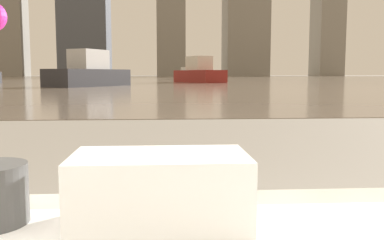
# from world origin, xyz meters

# --- Properties ---
(towel_stack) EXTENTS (0.29, 0.17, 0.12)m
(towel_stack) POSITION_xyz_m (-0.22, 0.77, 0.56)
(towel_stack) COLOR white
(towel_stack) RESTS_ON bathtub
(harbor_water) EXTENTS (180.00, 110.00, 0.01)m
(harbor_water) POSITION_xyz_m (0.00, 62.00, 0.01)
(harbor_water) COLOR gray
(harbor_water) RESTS_ON ground_plane
(harbor_boat_1) EXTENTS (4.10, 6.00, 2.14)m
(harbor_boat_1) POSITION_xyz_m (2.77, 35.40, 0.76)
(harbor_boat_1) COLOR maroon
(harbor_boat_1) RESTS_ON harbor_water
(harbor_boat_3) EXTENTS (1.70, 4.10, 1.50)m
(harbor_boat_3) POSITION_xyz_m (2.60, 53.45, 0.54)
(harbor_boat_3) COLOR navy
(harbor_boat_3) RESTS_ON harbor_water
(harbor_boat_5) EXTENTS (4.46, 5.79, 2.09)m
(harbor_boat_5) POSITION_xyz_m (-4.46, 25.15, 0.75)
(harbor_boat_5) COLOR #2D2D33
(harbor_boat_5) RESTS_ON harbor_water
(skyline_tower_0) EXTENTS (11.72, 7.39, 32.07)m
(skyline_tower_0) POSITION_xyz_m (-42.44, 118.00, 16.04)
(skyline_tower_0) COLOR gray
(skyline_tower_0) RESTS_ON ground_plane
(skyline_tower_1) EXTENTS (12.43, 12.55, 31.33)m
(skyline_tower_1) POSITION_xyz_m (-20.89, 118.00, 15.67)
(skyline_tower_1) COLOR #4C515B
(skyline_tower_1) RESTS_ON ground_plane
(skyline_tower_2) EXTENTS (7.46, 12.24, 26.07)m
(skyline_tower_2) POSITION_xyz_m (2.01, 118.00, 13.03)
(skyline_tower_2) COLOR gray
(skyline_tower_2) RESTS_ON ground_plane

